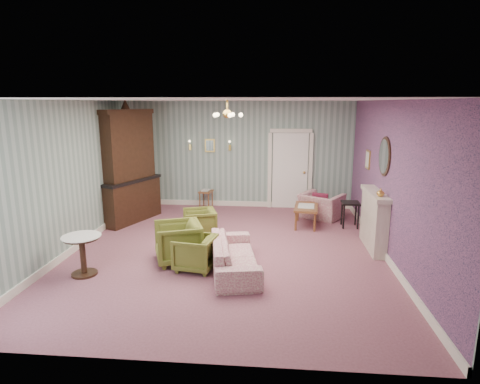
# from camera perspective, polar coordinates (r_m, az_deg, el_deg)

# --- Properties ---
(floor) EXTENTS (7.00, 7.00, 0.00)m
(floor) POSITION_cam_1_polar(r_m,az_deg,el_deg) (7.97, -1.70, -8.35)
(floor) COLOR #8D5262
(floor) RESTS_ON ground
(ceiling) EXTENTS (7.00, 7.00, 0.00)m
(ceiling) POSITION_cam_1_polar(r_m,az_deg,el_deg) (7.44, -1.85, 13.00)
(ceiling) COLOR white
(ceiling) RESTS_ON ground
(wall_back) EXTENTS (6.00, 0.00, 6.00)m
(wall_back) POSITION_cam_1_polar(r_m,az_deg,el_deg) (11.01, 0.38, 5.32)
(wall_back) COLOR slate
(wall_back) RESTS_ON ground
(wall_front) EXTENTS (6.00, 0.00, 6.00)m
(wall_front) POSITION_cam_1_polar(r_m,az_deg,el_deg) (4.22, -7.42, -6.86)
(wall_front) COLOR slate
(wall_front) RESTS_ON ground
(wall_left) EXTENTS (0.00, 7.00, 7.00)m
(wall_left) POSITION_cam_1_polar(r_m,az_deg,el_deg) (8.46, -22.41, 2.14)
(wall_left) COLOR slate
(wall_left) RESTS_ON ground
(wall_right) EXTENTS (0.00, 7.00, 7.00)m
(wall_right) POSITION_cam_1_polar(r_m,az_deg,el_deg) (7.81, 20.66, 1.47)
(wall_right) COLOR slate
(wall_right) RESTS_ON ground
(wall_right_floral) EXTENTS (0.00, 7.00, 7.00)m
(wall_right_floral) POSITION_cam_1_polar(r_m,az_deg,el_deg) (7.80, 20.56, 1.48)
(wall_right_floral) COLOR #B3598C
(wall_right_floral) RESTS_ON ground
(door) EXTENTS (1.12, 0.12, 2.16)m
(door) POSITION_cam_1_polar(r_m,az_deg,el_deg) (11.00, 7.14, 3.27)
(door) COLOR white
(door) RESTS_ON floor
(olive_chair_a) EXTENTS (0.71, 0.74, 0.67)m
(olive_chair_a) POSITION_cam_1_polar(r_m,az_deg,el_deg) (7.05, -6.41, -8.37)
(olive_chair_a) COLOR brown
(olive_chair_a) RESTS_ON floor
(olive_chair_b) EXTENTS (0.97, 1.00, 0.82)m
(olive_chair_b) POSITION_cam_1_polar(r_m,az_deg,el_deg) (7.40, -8.83, -6.82)
(olive_chair_b) COLOR brown
(olive_chair_b) RESTS_ON floor
(olive_chair_c) EXTENTS (0.79, 0.81, 0.67)m
(olive_chair_c) POSITION_cam_1_polar(r_m,az_deg,el_deg) (8.69, -5.78, -4.25)
(olive_chair_c) COLOR brown
(olive_chair_c) RESTS_ON floor
(sofa_chintz) EXTENTS (0.90, 1.97, 0.74)m
(sofa_chintz) POSITION_cam_1_polar(r_m,az_deg,el_deg) (6.96, -0.83, -8.25)
(sofa_chintz) COLOR #9F405F
(sofa_chintz) RESTS_ON floor
(wingback_chair) EXTENTS (1.15, 1.05, 0.84)m
(wingback_chair) POSITION_cam_1_polar(r_m,az_deg,el_deg) (10.23, 11.54, -1.37)
(wingback_chair) COLOR #9F405F
(wingback_chair) RESTS_ON floor
(dresser) EXTENTS (1.19, 1.82, 2.87)m
(dresser) POSITION_cam_1_polar(r_m,az_deg,el_deg) (9.98, -15.67, 3.99)
(dresser) COLOR black
(dresser) RESTS_ON floor
(fireplace) EXTENTS (0.30, 1.40, 1.16)m
(fireplace) POSITION_cam_1_polar(r_m,az_deg,el_deg) (8.35, 18.55, -3.84)
(fireplace) COLOR beige
(fireplace) RESTS_ON floor
(mantel_vase) EXTENTS (0.15, 0.15, 0.15)m
(mantel_vase) POSITION_cam_1_polar(r_m,az_deg,el_deg) (7.81, 19.41, -0.05)
(mantel_vase) COLOR gold
(mantel_vase) RESTS_ON fireplace
(oval_mirror) EXTENTS (0.04, 0.76, 0.84)m
(oval_mirror) POSITION_cam_1_polar(r_m,az_deg,el_deg) (8.12, 19.87, 4.80)
(oval_mirror) COLOR white
(oval_mirror) RESTS_ON wall_right
(framed_print) EXTENTS (0.04, 0.34, 0.42)m
(framed_print) POSITION_cam_1_polar(r_m,az_deg,el_deg) (9.45, 17.78, 4.42)
(framed_print) COLOR gold
(framed_print) RESTS_ON wall_right
(coffee_table) EXTENTS (0.63, 1.00, 0.49)m
(coffee_table) POSITION_cam_1_polar(r_m,az_deg,el_deg) (9.56, 9.37, -3.37)
(coffee_table) COLOR brown
(coffee_table) RESTS_ON floor
(side_table_black) EXTENTS (0.41, 0.41, 0.60)m
(side_table_black) POSITION_cam_1_polar(r_m,az_deg,el_deg) (9.66, 15.39, -3.13)
(side_table_black) COLOR black
(side_table_black) RESTS_ON floor
(pedestal_table) EXTENTS (0.66, 0.66, 0.70)m
(pedestal_table) POSITION_cam_1_polar(r_m,az_deg,el_deg) (7.28, -21.49, -8.39)
(pedestal_table) COLOR black
(pedestal_table) RESTS_ON floor
(nesting_table) EXTENTS (0.38, 0.46, 0.54)m
(nesting_table) POSITION_cam_1_polar(r_m,az_deg,el_deg) (11.00, -4.86, -0.97)
(nesting_table) COLOR brown
(nesting_table) RESTS_ON floor
(gilt_mirror_back) EXTENTS (0.28, 0.06, 0.36)m
(gilt_mirror_back) POSITION_cam_1_polar(r_m,az_deg,el_deg) (11.05, -4.32, 6.62)
(gilt_mirror_back) COLOR gold
(gilt_mirror_back) RESTS_ON wall_back
(sconce_left) EXTENTS (0.16, 0.12, 0.30)m
(sconce_left) POSITION_cam_1_polar(r_m,az_deg,el_deg) (11.13, -7.15, 6.60)
(sconce_left) COLOR gold
(sconce_left) RESTS_ON wall_back
(sconce_right) EXTENTS (0.16, 0.12, 0.30)m
(sconce_right) POSITION_cam_1_polar(r_m,az_deg,el_deg) (10.96, -1.48, 6.60)
(sconce_right) COLOR gold
(sconce_right) RESTS_ON wall_back
(chandelier) EXTENTS (0.56, 0.56, 0.36)m
(chandelier) POSITION_cam_1_polar(r_m,az_deg,el_deg) (7.44, -1.84, 10.92)
(chandelier) COLOR gold
(chandelier) RESTS_ON ceiling
(burgundy_cushion) EXTENTS (0.41, 0.28, 0.39)m
(burgundy_cushion) POSITION_cam_1_polar(r_m,az_deg,el_deg) (10.07, 11.36, -1.24)
(burgundy_cushion) COLOR maroon
(burgundy_cushion) RESTS_ON wingback_chair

